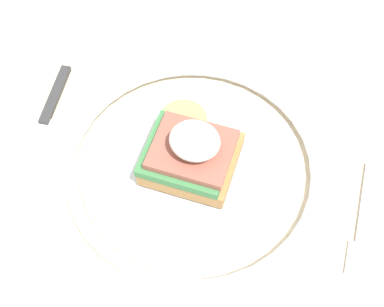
% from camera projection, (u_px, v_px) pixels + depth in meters
% --- Properties ---
extents(dining_table, '(1.04, 0.76, 0.76)m').
position_uv_depth(dining_table, '(168.00, 220.00, 0.71)').
color(dining_table, '#C6B28E').
rests_on(dining_table, ground_plane).
extents(plate, '(0.29, 0.29, 0.02)m').
position_uv_depth(plate, '(192.00, 166.00, 0.60)').
color(plate, silver).
rests_on(plate, dining_table).
extents(sandwich, '(0.10, 0.13, 0.07)m').
position_uv_depth(sandwich, '(192.00, 151.00, 0.57)').
color(sandwich, '#9E703D').
rests_on(sandwich, plate).
extents(fork, '(0.02, 0.14, 0.00)m').
position_uv_depth(fork, '(362.00, 224.00, 0.57)').
color(fork, silver).
rests_on(fork, dining_table).
extents(knife, '(0.04, 0.19, 0.01)m').
position_uv_depth(knife, '(46.00, 117.00, 0.64)').
color(knife, '#2D2D2D').
rests_on(knife, dining_table).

